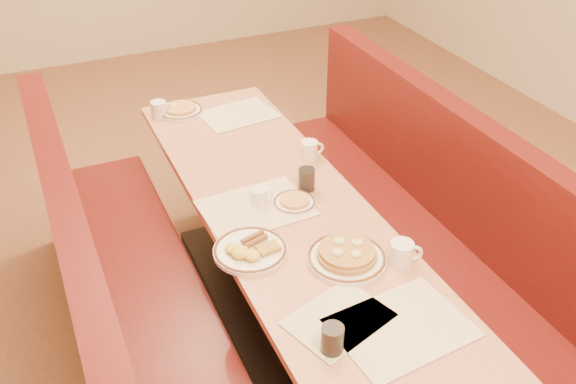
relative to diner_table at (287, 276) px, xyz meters
name	(u,v)px	position (x,y,z in m)	size (l,w,h in m)	color
ground	(287,333)	(0.00, 0.00, -0.37)	(8.00, 8.00, 0.00)	#9E6647
diner_table	(287,276)	(0.00, 0.00, 0.00)	(0.70, 2.50, 0.75)	black
booth_left	(132,324)	(-0.73, 0.00, -0.01)	(0.55, 2.50, 1.05)	#4C3326
booth_right	(419,239)	(0.73, 0.00, -0.01)	(0.55, 2.50, 1.05)	#4C3326
placemat_near_left	(339,319)	(-0.10, -0.68, 0.38)	(0.34, 0.26, 0.00)	beige
placemat_near_right	(401,327)	(0.07, -0.80, 0.38)	(0.45, 0.34, 0.00)	beige
placemat_far_left	(256,208)	(-0.12, 0.07, 0.38)	(0.46, 0.34, 0.00)	beige
placemat_far_right	(238,114)	(0.12, 0.94, 0.38)	(0.39, 0.29, 0.00)	beige
pancake_plate	(347,256)	(0.07, -0.41, 0.40)	(0.31, 0.31, 0.07)	white
eggs_plate	(250,250)	(-0.26, -0.21, 0.39)	(0.30, 0.30, 0.06)	white
extra_plate_mid	(294,202)	(0.05, 0.03, 0.39)	(0.19, 0.19, 0.04)	white
extra_plate_far	(180,110)	(-0.16, 1.10, 0.39)	(0.25, 0.25, 0.05)	white
coffee_mug_a	(402,253)	(0.26, -0.51, 0.43)	(0.13, 0.09, 0.10)	white
coffee_mug_b	(260,196)	(-0.09, 0.10, 0.42)	(0.10, 0.07, 0.08)	white
coffee_mug_c	(310,149)	(0.28, 0.37, 0.42)	(0.12, 0.08, 0.09)	white
coffee_mug_d	(159,109)	(-0.28, 1.10, 0.42)	(0.12, 0.08, 0.09)	white
soda_tumbler_near	(332,339)	(-0.19, -0.79, 0.43)	(0.08, 0.08, 0.11)	black
soda_tumbler_mid	(307,179)	(0.15, 0.12, 0.43)	(0.08, 0.08, 0.11)	black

